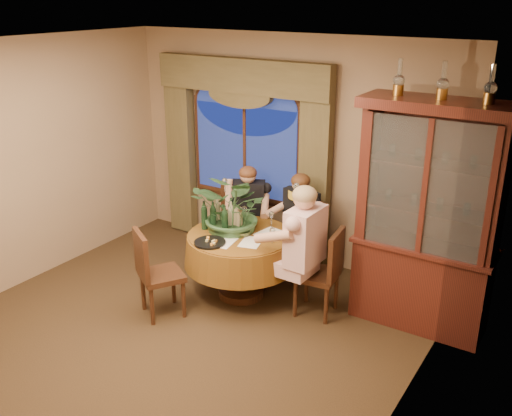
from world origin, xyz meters
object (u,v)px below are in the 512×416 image
Objects in this scene: stoneware_vase at (237,218)px; centerpiece_plant at (235,180)px; dining_table at (241,265)px; wine_bottle_2 at (225,220)px; oil_lamp_left at (399,77)px; person_scarf at (301,226)px; china_cabinet at (427,219)px; oil_lamp_right at (491,84)px; olive_bowl at (243,233)px; oil_lamp_center at (443,80)px; person_back at (248,215)px; wine_bottle_4 at (217,211)px; wine_bottle_3 at (231,216)px; chair_right at (317,272)px; wine_bottle_1 at (213,216)px; chair_back_right at (300,241)px; person_pink at (305,254)px; chair_front_left at (162,273)px; wine_bottle_5 at (204,215)px; chair_back at (238,226)px; wine_bottle_0 at (231,212)px.

centerpiece_plant is (0.00, -0.04, 0.46)m from stoneware_vase.
stoneware_vase is at bearing 135.61° from dining_table.
oil_lamp_left is at bearing 19.88° from wine_bottle_2.
person_scarf is at bearing 166.54° from oil_lamp_left.
centerpiece_plant is at bearing -85.37° from stoneware_vase.
china_cabinet is 2.03m from centerpiece_plant.
olive_bowl is at bearing -167.06° from oil_lamp_right.
oil_lamp_center is 2.93m from person_back.
person_scarf is at bearing 42.69° from wine_bottle_4.
oil_lamp_left is at bearing 15.04° from wine_bottle_3.
wine_bottle_1 reaches higher than chair_right.
chair_back_right is at bearing 51.71° from wine_bottle_3.
oil_lamp_center is at bearing 12.14° from wine_bottle_3.
person_back is at bearing 94.29° from wine_bottle_1.
person_pink is at bearing -160.05° from oil_lamp_right.
wine_bottle_2 is (-0.03, -0.16, -0.42)m from centerpiece_plant.
person_pink is at bearing 119.54° from person_back.
person_scarf is at bearing 170.03° from china_cabinet.
oil_lamp_right reaches higher than stoneware_vase.
oil_lamp_center reaches higher than centerpiece_plant.
person_pink is 1.11m from centerpiece_plant.
chair_front_left is 2.91× the size of wine_bottle_1.
stoneware_vase is at bearing 39.96° from wine_bottle_1.
china_cabinet is at bearing 14.42° from wine_bottle_5.
person_back is (-2.25, 0.25, -1.86)m from oil_lamp_center.
person_scarf is 1.09m from wine_bottle_1.
centerpiece_plant is (-1.98, -0.43, 0.17)m from china_cabinet.
stoneware_vase is (-0.12, 0.12, 0.50)m from dining_table.
dining_table is at bearing 90.00° from chair_right.
chair_front_left is (-0.84, -1.50, 0.00)m from chair_back_right.
person_back is at bearing 59.08° from person_pink.
chair_front_left is at bearing -102.03° from wine_bottle_1.
china_cabinet is at bearing 12.11° from centerpiece_plant.
person_pink is at bearing -9.09° from stoneware_vase.
oil_lamp_right is at bearing 139.68° from chair_back.
person_pink is 4.44× the size of wine_bottle_5.
wine_bottle_4 is at bearing 165.23° from olive_bowl.
oil_lamp_left reaches higher than chair_back_right.
chair_back_right is 0.87m from stoneware_vase.
china_cabinet is 6.85× the size of oil_lamp_center.
oil_lamp_left is at bearing 15.10° from centerpiece_plant.
oil_lamp_center is 2.63m from wine_bottle_2.
wine_bottle_0 is (0.25, 0.93, 0.44)m from chair_front_left.
oil_lamp_center is 2.84m from wine_bottle_5.
chair_back is 2.91× the size of wine_bottle_5.
person_back is at bearing 107.74° from wine_bottle_3.
chair_back is at bearing 103.78° from wine_bottle_1.
chair_front_left is 0.74× the size of person_scarf.
person_back reaches higher than wine_bottle_3.
person_scarf reaches higher than wine_bottle_2.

